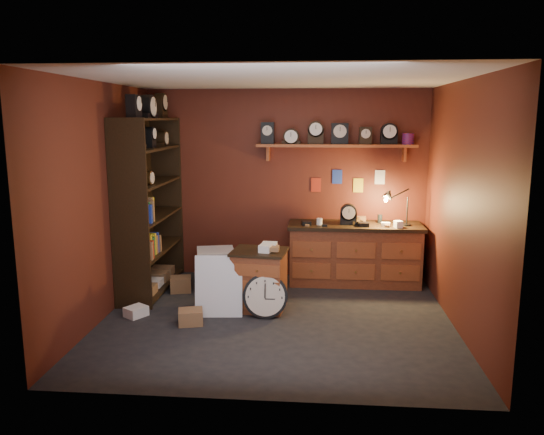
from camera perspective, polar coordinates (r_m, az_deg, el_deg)
The scene contains 11 objects.
floor at distance 6.25m, azimuth 0.46°, elevation -10.90°, with size 4.00×4.00×0.00m, color black.
room_shell at distance 5.94m, azimuth 0.99°, elevation 5.12°, with size 4.02×3.62×2.71m.
shelving_unit at distance 7.21m, azimuth -13.28°, elevation 2.06°, with size 0.47×1.60×2.58m.
workbench at distance 7.51m, azimuth 8.87°, elevation -3.51°, with size 1.84×0.66×1.36m.
low_cabinet at distance 6.45m, azimuth -1.37°, elevation -6.43°, with size 0.70×0.61×0.82m.
big_round_clock at distance 6.23m, azimuth -0.72°, elevation -8.46°, with size 0.52×0.17×0.52m.
white_panel at distance 6.40m, azimuth -5.70°, elevation -10.41°, with size 0.55×0.02×0.74m, color silver.
mini_fridge at distance 7.37m, azimuth -6.07°, elevation -5.44°, with size 0.60×0.62×0.52m.
floor_box_a at distance 6.16m, azimuth -8.74°, elevation -10.52°, with size 0.27×0.23×0.17m, color olive.
floor_box_b at distance 6.52m, azimuth -14.42°, elevation -9.77°, with size 0.19×0.23×0.12m, color white.
floor_box_c at distance 7.26m, azimuth -9.79°, elevation -7.08°, with size 0.27×0.23×0.20m, color olive.
Camera 1 is at (0.44, -5.79, 2.29)m, focal length 35.00 mm.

